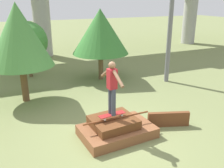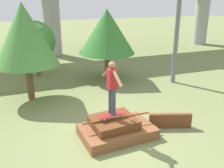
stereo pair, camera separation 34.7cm
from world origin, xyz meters
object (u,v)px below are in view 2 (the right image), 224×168
at_px(skater, 112,85).
at_px(tree_mid_back, 36,41).
at_px(skateboard, 112,115).
at_px(tree_behind_right, 107,32).
at_px(tree_behind_left, 25,35).

relative_size(skater, tree_mid_back, 0.55).
height_order(skateboard, tree_behind_right, tree_behind_right).
xyz_separation_m(skater, tree_behind_left, (-1.90, 3.67, 0.93)).
bearing_deg(tree_mid_back, tree_behind_left, -100.42).
distance_m(skateboard, tree_behind_right, 5.49).
bearing_deg(skateboard, tree_mid_back, 101.11).
distance_m(skater, tree_behind_left, 4.24).
relative_size(skater, tree_behind_left, 0.41).
bearing_deg(skater, tree_mid_back, 101.11).
height_order(skater, tree_behind_left, tree_behind_left).
xyz_separation_m(tree_behind_right, tree_mid_back, (-3.01, 1.79, -0.51)).
bearing_deg(skater, skateboard, -7.13).
bearing_deg(tree_behind_right, skateboard, -108.57).
xyz_separation_m(tree_behind_left, tree_mid_back, (0.57, 3.11, -0.72)).
bearing_deg(tree_behind_right, skater, -108.57).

